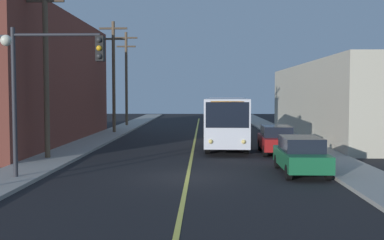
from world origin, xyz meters
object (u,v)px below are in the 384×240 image
(parked_car_green, at_px, (301,155))
(utility_pole_near, at_px, (46,56))
(utility_pole_mid, at_px, (114,71))
(utility_pole_far, at_px, (126,74))
(traffic_signal_left_corner, at_px, (52,74))
(parked_car_red, at_px, (276,139))
(fire_hydrant, at_px, (314,146))
(city_bus, at_px, (227,119))

(parked_car_green, height_order, utility_pole_near, utility_pole_near)
(parked_car_green, xyz_separation_m, utility_pole_mid, (-12.08, 19.90, 4.58))
(utility_pole_far, height_order, traffic_signal_left_corner, utility_pole_far)
(utility_pole_mid, bearing_deg, traffic_signal_left_corner, -85.42)
(parked_car_green, distance_m, parked_car_red, 6.93)
(utility_pole_near, distance_m, utility_pole_far, 24.96)
(traffic_signal_left_corner, bearing_deg, utility_pole_mid, 94.58)
(utility_pole_near, relative_size, fire_hydrant, 11.50)
(parked_car_green, relative_size, utility_pole_mid, 0.46)
(city_bus, bearing_deg, fire_hydrant, -47.96)
(fire_hydrant, bearing_deg, parked_car_red, 147.48)
(utility_pole_near, bearing_deg, parked_car_red, 14.18)
(utility_pole_near, xyz_separation_m, fire_hydrant, (14.40, 1.92, -4.89))
(utility_pole_near, height_order, traffic_signal_left_corner, utility_pole_near)
(utility_pole_far, relative_size, fire_hydrant, 11.66)
(utility_pole_far, height_order, fire_hydrant, utility_pole_far)
(traffic_signal_left_corner, bearing_deg, utility_pole_far, 93.96)
(traffic_signal_left_corner, relative_size, fire_hydrant, 7.14)
(parked_car_red, height_order, traffic_signal_left_corner, traffic_signal_left_corner)
(city_bus, xyz_separation_m, utility_pole_far, (-9.73, 17.88, 3.73))
(utility_pole_near, bearing_deg, utility_pole_mid, 88.59)
(traffic_signal_left_corner, bearing_deg, fire_hydrant, 31.57)
(utility_pole_far, xyz_separation_m, traffic_signal_left_corner, (2.12, -30.57, -1.24))
(parked_car_green, height_order, traffic_signal_left_corner, traffic_signal_left_corner)
(city_bus, distance_m, traffic_signal_left_corner, 15.01)
(utility_pole_mid, height_order, traffic_signal_left_corner, utility_pole_mid)
(utility_pole_near, bearing_deg, city_bus, 36.00)
(utility_pole_mid, distance_m, fire_hydrant, 20.52)
(city_bus, distance_m, utility_pole_near, 12.59)
(utility_pole_near, bearing_deg, parked_car_green, -16.87)
(parked_car_red, bearing_deg, fire_hydrant, -32.52)
(parked_car_red, height_order, utility_pole_near, utility_pole_near)
(utility_pole_near, relative_size, utility_pole_mid, 1.01)
(parked_car_green, height_order, utility_pole_far, utility_pole_far)
(parked_car_green, distance_m, utility_pole_mid, 23.73)
(utility_pole_near, relative_size, traffic_signal_left_corner, 1.61)
(parked_car_green, bearing_deg, fire_hydrant, 71.39)
(utility_pole_far, bearing_deg, fire_hydrant, -58.03)
(city_bus, xyz_separation_m, traffic_signal_left_corner, (-7.61, -12.69, 2.49))
(city_bus, distance_m, utility_pole_far, 20.69)
(fire_hydrant, bearing_deg, parked_car_green, -108.61)
(parked_car_green, relative_size, utility_pole_near, 0.46)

